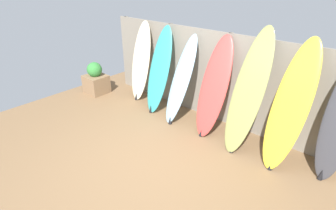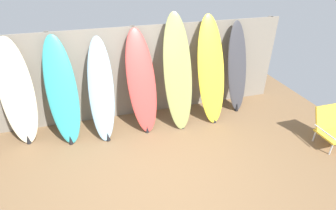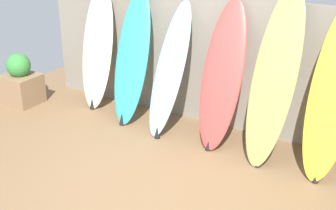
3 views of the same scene
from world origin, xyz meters
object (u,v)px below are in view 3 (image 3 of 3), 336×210
surfboard_yellow_5 (334,91)px  surfboard_olive_4 (274,78)px  surfboard_teal_1 (132,59)px  surfboard_red_3 (222,75)px  surfboard_cream_0 (97,49)px  planter_box (21,82)px  surfboard_skyblue_2 (170,70)px

surfboard_yellow_5 → surfboard_olive_4: bearing=-178.3°
surfboard_teal_1 → surfboard_red_3: bearing=0.3°
surfboard_cream_0 → planter_box: bearing=-152.8°
surfboard_cream_0 → planter_box: surfboard_cream_0 is taller
surfboard_red_3 → surfboard_teal_1: bearing=-179.7°
surfboard_skyblue_2 → surfboard_yellow_5: 2.08m
surfboard_red_3 → planter_box: surfboard_red_3 is taller
surfboard_cream_0 → surfboard_olive_4: size_ratio=0.89×
surfboard_red_3 → surfboard_yellow_5: 1.36m
surfboard_cream_0 → surfboard_skyblue_2: size_ratio=1.05×
surfboard_skyblue_2 → surfboard_teal_1: bearing=175.2°
surfboard_olive_4 → surfboard_cream_0: bearing=176.2°
surfboard_olive_4 → surfboard_yellow_5: 0.68m
surfboard_teal_1 → surfboard_olive_4: (2.04, -0.05, 0.12)m
surfboard_teal_1 → planter_box: bearing=-166.7°
planter_box → surfboard_teal_1: bearing=13.3°
surfboard_olive_4 → planter_box: 3.93m
surfboard_cream_0 → surfboard_red_3: (2.09, -0.13, 0.00)m
surfboard_cream_0 → surfboard_olive_4: bearing=-3.8°
surfboard_red_3 → surfboard_yellow_5: surfboard_yellow_5 is taller
surfboard_cream_0 → surfboard_red_3: bearing=-3.5°
surfboard_cream_0 → surfboard_skyblue_2: (1.36, -0.19, -0.04)m
planter_box → surfboard_skyblue_2: bearing=8.7°
surfboard_red_3 → surfboard_olive_4: 0.69m
surfboard_skyblue_2 → surfboard_red_3: (0.73, 0.06, 0.04)m
surfboard_teal_1 → surfboard_yellow_5: bearing=-0.6°
surfboard_skyblue_2 → planter_box: size_ratio=2.19×
surfboard_skyblue_2 → surfboard_red_3: 0.73m
surfboard_teal_1 → surfboard_skyblue_2: bearing=-4.8°
surfboard_yellow_5 → surfboard_cream_0: bearing=177.3°
surfboard_skyblue_2 → surfboard_olive_4: surfboard_olive_4 is taller
surfboard_yellow_5 → surfboard_red_3: bearing=178.6°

